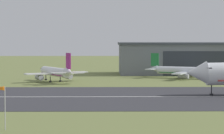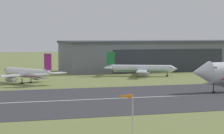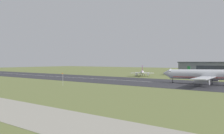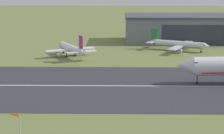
# 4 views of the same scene
# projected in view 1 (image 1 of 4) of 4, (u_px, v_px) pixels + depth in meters

# --- Properties ---
(runway_strip) EXTENTS (486.26, 48.97, 0.06)m
(runway_strip) POSITION_uv_depth(u_px,v_px,m) (34.00, 97.00, 120.20)
(runway_strip) COLOR #333338
(runway_strip) RESTS_ON ground_plane
(runway_centreline) EXTENTS (437.63, 0.70, 0.01)m
(runway_centreline) POSITION_uv_depth(u_px,v_px,m) (34.00, 97.00, 120.20)
(runway_centreline) COLOR silver
(runway_centreline) RESTS_ON runway_strip
(hangar_building) EXTENTS (76.60, 23.88, 11.98)m
(hangar_building) POSITION_uv_depth(u_px,v_px,m) (219.00, 58.00, 201.66)
(hangar_building) COLOR slate
(hangar_building) RESTS_ON ground_plane
(airplane_parked_west) EXTENTS (19.69, 23.81, 9.16)m
(airplane_parked_west) POSITION_uv_depth(u_px,v_px,m) (56.00, 72.00, 162.63)
(airplane_parked_west) COLOR white
(airplane_parked_west) RESTS_ON ground_plane
(airplane_parked_centre) EXTENTS (25.26, 22.60, 8.38)m
(airplane_parked_centre) POSITION_uv_depth(u_px,v_px,m) (185.00, 71.00, 177.06)
(airplane_parked_centre) COLOR silver
(airplane_parked_centre) RESTS_ON ground_plane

